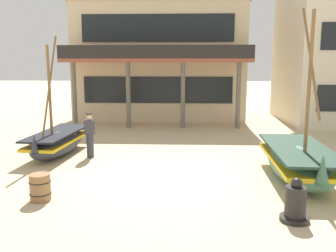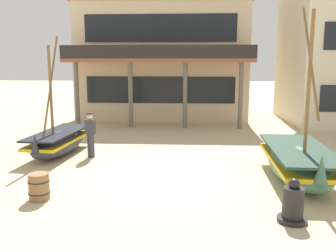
# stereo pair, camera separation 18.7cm
# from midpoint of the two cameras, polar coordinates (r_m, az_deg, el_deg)

# --- Properties ---
(ground_plane) EXTENTS (120.00, 120.00, 0.00)m
(ground_plane) POSITION_cam_midpoint_polar(r_m,az_deg,el_deg) (11.59, -0.68, -7.69)
(ground_plane) COLOR #CCB78E
(fishing_boat_near_left) EXTENTS (1.59, 3.89, 4.48)m
(fishing_boat_near_left) POSITION_cam_midpoint_polar(r_m,az_deg,el_deg) (14.59, -17.25, -2.39)
(fishing_boat_near_left) COLOR #2D333D
(fishing_boat_near_left) RESTS_ON ground
(fishing_boat_centre_large) EXTENTS (1.86, 4.40, 5.09)m
(fishing_boat_centre_large) POSITION_cam_midpoint_polar(r_m,az_deg,el_deg) (11.61, 19.39, -5.33)
(fishing_boat_centre_large) COLOR #427056
(fishing_boat_centre_large) RESTS_ON ground
(fisherman_by_hull) EXTENTS (0.37, 0.26, 1.68)m
(fisherman_by_hull) POSITION_cam_midpoint_polar(r_m,az_deg,el_deg) (13.83, -12.54, -1.47)
(fisherman_by_hull) COLOR #33333D
(fisherman_by_hull) RESTS_ON ground
(capstan_winch) EXTENTS (0.66, 0.66, 1.00)m
(capstan_winch) POSITION_cam_midpoint_polar(r_m,az_deg,el_deg) (8.72, 18.73, -11.48)
(capstan_winch) COLOR black
(capstan_winch) RESTS_ON ground
(wooden_barrel) EXTENTS (0.56, 0.56, 0.70)m
(wooden_barrel) POSITION_cam_midpoint_polar(r_m,az_deg,el_deg) (10.03, -19.91, -9.04)
(wooden_barrel) COLOR olive
(wooden_barrel) RESTS_ON ground
(harbor_building_main) EXTENTS (10.75, 7.15, 7.33)m
(harbor_building_main) POSITION_cam_midpoint_polar(r_m,az_deg,el_deg) (23.75, -1.43, 10.30)
(harbor_building_main) COLOR beige
(harbor_building_main) RESTS_ON ground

